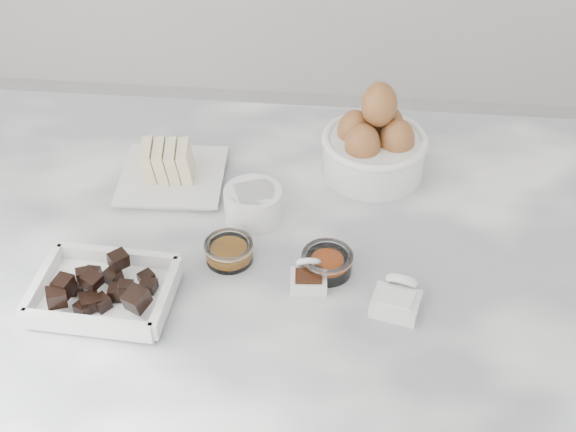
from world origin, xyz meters
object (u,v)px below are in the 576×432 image
object	(u,v)px
butter_plate	(170,169)
egg_bowl	(375,145)
zest_bowl	(327,262)
chocolate_dish	(103,289)
sugar_ramekin	(253,203)
vanilla_spoon	(309,277)
salt_spoon	(397,298)
honey_bowl	(229,251)

from	to	relation	value
butter_plate	egg_bowl	bearing A→B (deg)	10.23
zest_bowl	egg_bowl	bearing A→B (deg)	76.07
chocolate_dish	sugar_ramekin	xyz separation A→B (m)	(0.18, 0.19, 0.01)
egg_bowl	vanilla_spoon	size ratio (longest dim) A/B	2.66
sugar_ramekin	chocolate_dish	bearing A→B (deg)	-132.69
salt_spoon	egg_bowl	bearing A→B (deg)	97.01
egg_bowl	honey_bowl	size ratio (longest dim) A/B	2.38
chocolate_dish	butter_plate	distance (m)	0.28
chocolate_dish	butter_plate	xyz separation A→B (m)	(0.03, 0.27, 0.00)
honey_bowl	salt_spoon	size ratio (longest dim) A/B	0.84
egg_bowl	chocolate_dish	bearing A→B (deg)	-137.17
sugar_ramekin	salt_spoon	bearing A→B (deg)	-37.36
sugar_ramekin	salt_spoon	world-z (taller)	sugar_ramekin
sugar_ramekin	zest_bowl	world-z (taller)	sugar_ramekin
honey_bowl	egg_bowl	bearing A→B (deg)	49.12
sugar_ramekin	egg_bowl	xyz separation A→B (m)	(0.18, 0.14, 0.02)
butter_plate	sugar_ramekin	size ratio (longest dim) A/B	1.96
vanilla_spoon	sugar_ramekin	bearing A→B (deg)	125.37
chocolate_dish	salt_spoon	distance (m)	0.40
zest_bowl	salt_spoon	xyz separation A→B (m)	(0.10, -0.06, -0.00)
honey_bowl	salt_spoon	distance (m)	0.25
honey_bowl	salt_spoon	world-z (taller)	salt_spoon
butter_plate	vanilla_spoon	distance (m)	0.32
zest_bowl	salt_spoon	size ratio (longest dim) A/B	0.86
sugar_ramekin	vanilla_spoon	xyz separation A→B (m)	(0.10, -0.13, -0.02)
salt_spoon	honey_bowl	bearing A→B (deg)	163.59
egg_bowl	vanilla_spoon	xyz separation A→B (m)	(-0.09, -0.27, -0.04)
sugar_ramekin	vanilla_spoon	bearing A→B (deg)	-54.63
sugar_ramekin	salt_spoon	xyz separation A→B (m)	(0.22, -0.17, -0.01)
zest_bowl	vanilla_spoon	world-z (taller)	vanilla_spoon
butter_plate	zest_bowl	bearing A→B (deg)	-35.08
sugar_ramekin	honey_bowl	xyz separation A→B (m)	(-0.02, -0.10, -0.01)
sugar_ramekin	honey_bowl	bearing A→B (deg)	-103.33
honey_bowl	vanilla_spoon	bearing A→B (deg)	-18.17
vanilla_spoon	egg_bowl	bearing A→B (deg)	72.70
butter_plate	zest_bowl	size ratio (longest dim) A/B	2.32
egg_bowl	zest_bowl	size ratio (longest dim) A/B	2.31
butter_plate	vanilla_spoon	world-z (taller)	butter_plate
egg_bowl	honey_bowl	bearing A→B (deg)	-130.88
vanilla_spoon	salt_spoon	bearing A→B (deg)	-14.69
chocolate_dish	sugar_ramekin	bearing A→B (deg)	47.31
sugar_ramekin	salt_spoon	distance (m)	0.27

